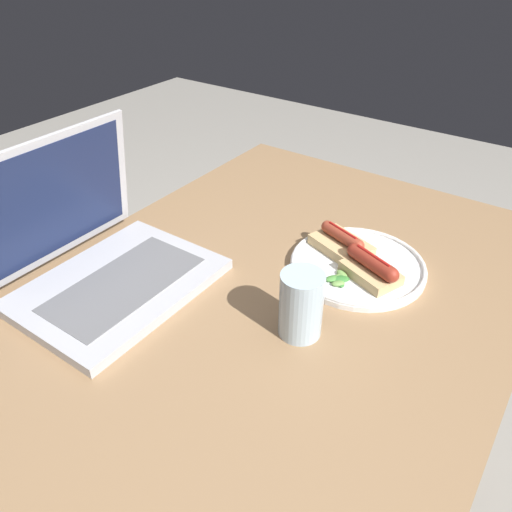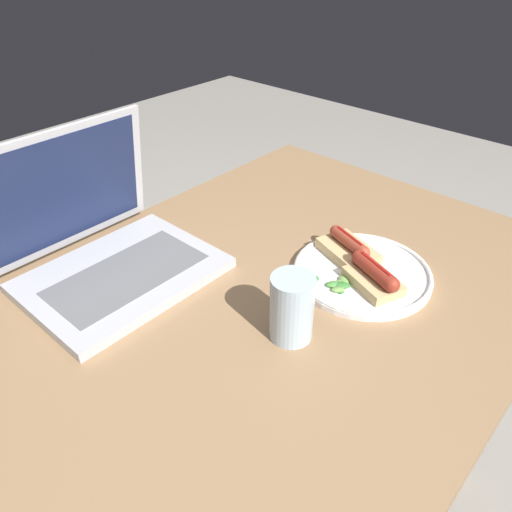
{
  "view_description": "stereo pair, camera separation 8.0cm",
  "coord_description": "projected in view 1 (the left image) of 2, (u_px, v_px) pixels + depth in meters",
  "views": [
    {
      "loc": [
        -0.5,
        -0.36,
        1.27
      ],
      "look_at": [
        0.06,
        0.03,
        0.81
      ],
      "focal_mm": 35.0,
      "sensor_mm": 36.0,
      "label": 1
    },
    {
      "loc": [
        -0.45,
        -0.42,
        1.27
      ],
      "look_at": [
        0.06,
        0.03,
        0.81
      ],
      "focal_mm": 35.0,
      "sensor_mm": 36.0,
      "label": 2
    }
  ],
  "objects": [
    {
      "name": "desk",
      "position": [
        251.0,
        346.0,
        0.85
      ],
      "size": [
        1.17,
        0.76,
        0.75
      ],
      "color": "#93704C",
      "rests_on": "ground_plane"
    },
    {
      "name": "laptop",
      "position": [
        100.0,
        260.0,
        0.84
      ],
      "size": [
        0.32,
        0.27,
        0.24
      ],
      "color": "#B7B7BC",
      "rests_on": "desk"
    },
    {
      "name": "plate",
      "position": [
        358.0,
        265.0,
        0.89
      ],
      "size": [
        0.24,
        0.24,
        0.02
      ],
      "color": "white",
      "rests_on": "desk"
    },
    {
      "name": "sausage_toast_left",
      "position": [
        371.0,
        268.0,
        0.84
      ],
      "size": [
        0.09,
        0.11,
        0.05
      ],
      "rotation": [
        0.0,
        0.0,
        1.2
      ],
      "color": "tan",
      "rests_on": "plate"
    },
    {
      "name": "sausage_toast_middle",
      "position": [
        342.0,
        242.0,
        0.92
      ],
      "size": [
        0.1,
        0.13,
        0.04
      ],
      "rotation": [
        0.0,
        0.0,
        1.23
      ],
      "color": "tan",
      "rests_on": "plate"
    },
    {
      "name": "salad_pile",
      "position": [
        334.0,
        278.0,
        0.85
      ],
      "size": [
        0.05,
        0.08,
        0.01
      ],
      "color": "#709E4C",
      "rests_on": "plate"
    },
    {
      "name": "drinking_glass",
      "position": [
        302.0,
        304.0,
        0.73
      ],
      "size": [
        0.07,
        0.07,
        0.11
      ],
      "color": "silver",
      "rests_on": "desk"
    }
  ]
}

